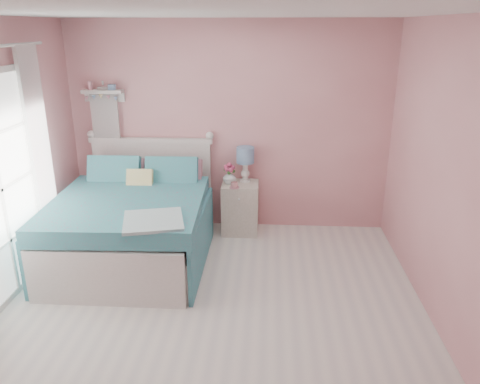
# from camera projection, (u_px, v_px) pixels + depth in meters

# --- Properties ---
(floor) EXTENTS (4.50, 4.50, 0.00)m
(floor) POSITION_uv_depth(u_px,v_px,m) (209.00, 324.00, 4.18)
(floor) COLOR silver
(floor) RESTS_ON ground
(room_shell) EXTENTS (4.50, 4.50, 4.50)m
(room_shell) POSITION_uv_depth(u_px,v_px,m) (204.00, 152.00, 3.64)
(room_shell) COLOR #C87F84
(room_shell) RESTS_ON floor
(bed) EXTENTS (1.65, 2.05, 1.17)m
(bed) POSITION_uv_depth(u_px,v_px,m) (134.00, 224.00, 5.26)
(bed) COLOR silver
(bed) RESTS_ON floor
(nightstand) EXTENTS (0.45, 0.45, 0.65)m
(nightstand) POSITION_uv_depth(u_px,v_px,m) (240.00, 208.00, 5.94)
(nightstand) COLOR beige
(nightstand) RESTS_ON floor
(table_lamp) EXTENTS (0.22, 0.22, 0.44)m
(table_lamp) POSITION_uv_depth(u_px,v_px,m) (245.00, 158.00, 5.82)
(table_lamp) COLOR white
(table_lamp) RESTS_ON nightstand
(vase) EXTENTS (0.16, 0.16, 0.17)m
(vase) POSITION_uv_depth(u_px,v_px,m) (229.00, 177.00, 5.81)
(vase) COLOR white
(vase) RESTS_ON nightstand
(teacup) EXTENTS (0.11, 0.11, 0.07)m
(teacup) POSITION_uv_depth(u_px,v_px,m) (234.00, 185.00, 5.67)
(teacup) COLOR pink
(teacup) RESTS_ON nightstand
(roses) EXTENTS (0.14, 0.11, 0.12)m
(roses) POSITION_uv_depth(u_px,v_px,m) (229.00, 168.00, 5.76)
(roses) COLOR #BD406B
(roses) RESTS_ON vase
(wall_shelf) EXTENTS (0.50, 0.15, 0.25)m
(wall_shelf) POSITION_uv_depth(u_px,v_px,m) (103.00, 93.00, 5.75)
(wall_shelf) COLOR silver
(wall_shelf) RESTS_ON room_shell
(hanging_dress) EXTENTS (0.34, 0.03, 0.72)m
(hanging_dress) POSITION_uv_depth(u_px,v_px,m) (105.00, 120.00, 5.85)
(hanging_dress) COLOR white
(hanging_dress) RESTS_ON room_shell
(french_door) EXTENTS (0.04, 1.32, 2.16)m
(french_door) POSITION_uv_depth(u_px,v_px,m) (0.00, 191.00, 4.31)
(french_door) COLOR silver
(french_door) RESTS_ON floor
(curtain_far) EXTENTS (0.04, 0.40, 2.32)m
(curtain_far) POSITION_uv_depth(u_px,v_px,m) (41.00, 158.00, 4.97)
(curtain_far) COLOR white
(curtain_far) RESTS_ON floor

